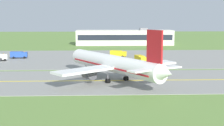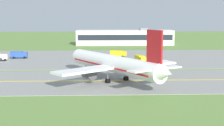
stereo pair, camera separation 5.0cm
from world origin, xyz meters
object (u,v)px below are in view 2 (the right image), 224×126
Objects in this scene: service_truck_baggage at (118,53)px; service_truck_pushback at (19,54)px; airplane_lead at (113,64)px; service_truck_catering at (140,59)px.

service_truck_pushback is at bearing -177.26° from service_truck_baggage.
service_truck_baggage is (3.72, 43.67, -2.60)m from airplane_lead.
airplane_lead is 5.81× the size of service_truck_pushback.
service_truck_catering is at bearing -67.65° from service_truck_baggage.
airplane_lead is at bearing -109.82° from service_truck_catering.
service_truck_catering is at bearing -17.84° from service_truck_pushback.
airplane_lead reaches higher than service_truck_baggage.
service_truck_baggage is at bearing 112.35° from service_truck_catering.
airplane_lead is 43.91m from service_truck_baggage.
service_truck_baggage is 36.61m from service_truck_pushback.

